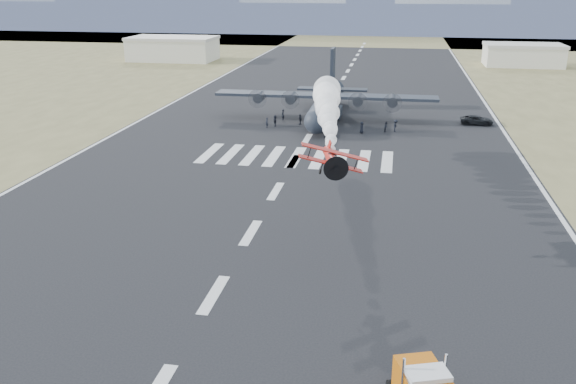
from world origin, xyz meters
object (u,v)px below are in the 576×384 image
(aerobatic_biplane, at_px, (331,159))
(crew_e, at_px, (362,127))
(transport_aircraft, at_px, (326,102))
(crew_g, at_px, (283,115))
(crew_h, at_px, (319,121))
(crew_f, at_px, (275,121))
(hangar_right, at_px, (523,55))
(crew_d, at_px, (300,119))
(crew_c, at_px, (395,126))
(crew_a, at_px, (267,123))
(support_vehicle, at_px, (477,120))
(hangar_left, at_px, (173,48))
(crew_b, at_px, (386,127))

(aerobatic_biplane, relative_size, crew_e, 3.16)
(transport_aircraft, bearing_deg, aerobatic_biplane, -83.53)
(crew_g, distance_m, crew_h, 7.34)
(crew_g, bearing_deg, crew_f, 2.46)
(hangar_right, height_order, crew_h, hangar_right)
(crew_d, relative_size, crew_f, 0.94)
(crew_e, bearing_deg, crew_c, -79.15)
(crew_a, height_order, crew_f, crew_f)
(support_vehicle, distance_m, crew_g, 31.82)
(hangar_left, relative_size, crew_h, 14.33)
(crew_f, bearing_deg, transport_aircraft, 123.57)
(hangar_left, distance_m, crew_a, 90.79)
(aerobatic_biplane, height_order, crew_b, aerobatic_biplane)
(crew_c, distance_m, crew_g, 19.38)
(crew_a, bearing_deg, crew_e, 48.97)
(crew_f, xyz_separation_m, crew_h, (6.97, 1.32, -0.04))
(crew_a, xyz_separation_m, crew_g, (1.49, 5.92, 0.10))
(transport_aircraft, xyz_separation_m, crew_h, (-0.38, -6.33, -1.90))
(aerobatic_biplane, relative_size, crew_h, 3.29)
(crew_c, relative_size, crew_f, 1.06)
(crew_h, bearing_deg, hangar_right, -75.01)
(hangar_right, distance_m, crew_e, 93.22)
(transport_aircraft, relative_size, support_vehicle, 7.08)
(support_vehicle, xyz_separation_m, crew_b, (-14.44, -7.81, 0.09))
(crew_h, bearing_deg, hangar_left, -11.32)
(crew_f, relative_size, crew_g, 0.99)
(crew_c, bearing_deg, crew_h, 90.48)
(hangar_left, height_order, crew_g, hangar_left)
(hangar_left, xyz_separation_m, crew_g, (46.12, -73.10, -2.50))
(transport_aircraft, height_order, crew_f, transport_aircraft)
(hangar_right, xyz_separation_m, transport_aircraft, (-44.96, -75.07, -0.26))
(crew_g, relative_size, crew_h, 1.06)
(crew_a, relative_size, crew_f, 0.90)
(support_vehicle, relative_size, crew_c, 2.74)
(crew_c, bearing_deg, crew_a, 101.14)
(transport_aircraft, bearing_deg, crew_a, -133.83)
(crew_a, distance_m, crew_h, 8.46)
(crew_d, distance_m, crew_e, 11.09)
(crew_e, bearing_deg, hangar_left, 28.14)
(crew_a, bearing_deg, hangar_left, 172.01)
(crew_d, bearing_deg, crew_h, 44.89)
(aerobatic_biplane, distance_m, crew_b, 45.73)
(hangar_right, relative_size, crew_d, 12.19)
(aerobatic_biplane, xyz_separation_m, transport_aircraft, (-6.60, 53.43, -5.54))
(transport_aircraft, relative_size, crew_g, 20.28)
(crew_b, bearing_deg, support_vehicle, -46.21)
(crew_c, xyz_separation_m, crew_g, (-18.71, 5.06, -0.04))
(hangar_left, distance_m, crew_d, 90.50)
(aerobatic_biplane, bearing_deg, crew_f, 99.30)
(hangar_right, xyz_separation_m, crew_a, (-53.38, -84.02, -2.20))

